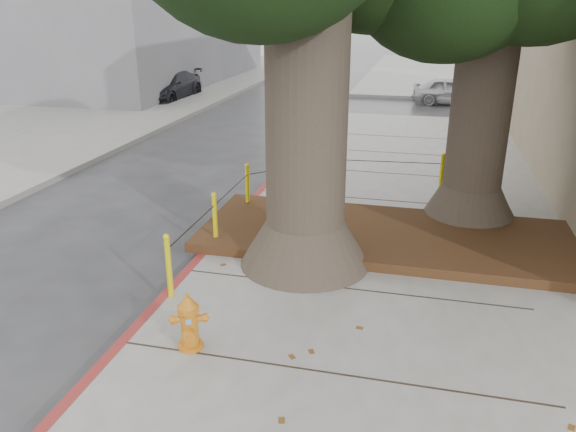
# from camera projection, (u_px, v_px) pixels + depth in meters

# --- Properties ---
(ground) EXTENTS (140.00, 140.00, 0.00)m
(ground) POSITION_uv_depth(u_px,v_px,m) (281.00, 376.00, 6.43)
(ground) COLOR #28282B
(ground) RESTS_ON ground
(sidewalk_far) EXTENTS (16.00, 20.00, 0.15)m
(sidewalk_far) POSITION_uv_depth(u_px,v_px,m) (511.00, 74.00, 32.29)
(sidewalk_far) COLOR slate
(sidewalk_far) RESTS_ON ground
(curb_red) EXTENTS (0.14, 26.00, 0.16)m
(curb_red) POSITION_uv_depth(u_px,v_px,m) (200.00, 261.00, 9.11)
(curb_red) COLOR maroon
(curb_red) RESTS_ON ground
(planter_bed) EXTENTS (6.40, 2.60, 0.16)m
(planter_bed) POSITION_uv_depth(u_px,v_px,m) (387.00, 236.00, 9.69)
(planter_bed) COLOR black
(planter_bed) RESTS_ON sidewalk_main
(bollard_ring) EXTENTS (3.79, 5.39, 0.95)m
(bollard_ring) POSITION_uv_depth(u_px,v_px,m) (294.00, 196.00, 10.35)
(bollard_ring) COLOR #CFBF0B
(bollard_ring) RESTS_ON sidewalk_main
(fire_hydrant) EXTENTS (0.39, 0.39, 0.72)m
(fire_hydrant) POSITION_uv_depth(u_px,v_px,m) (189.00, 322.00, 6.58)
(fire_hydrant) COLOR orange
(fire_hydrant) RESTS_ON sidewalk_main
(car_silver) EXTENTS (3.28, 1.44, 1.10)m
(car_silver) POSITION_uv_depth(u_px,v_px,m) (453.00, 91.00, 23.08)
(car_silver) COLOR #B4B4BA
(car_silver) RESTS_ON ground
(car_dark) EXTENTS (1.81, 4.18, 1.20)m
(car_dark) POSITION_uv_depth(u_px,v_px,m) (169.00, 86.00, 24.11)
(car_dark) COLOR black
(car_dark) RESTS_ON ground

